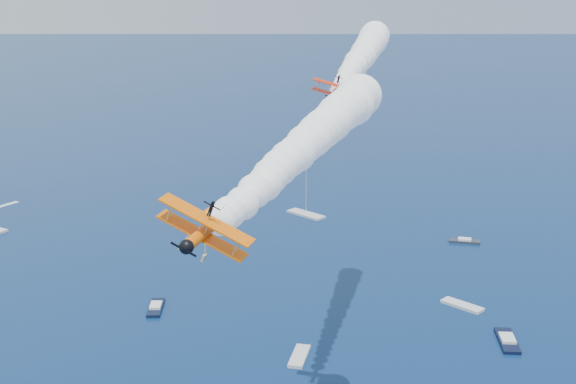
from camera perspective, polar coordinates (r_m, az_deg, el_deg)
biplane_lead at (r=115.05m, az=3.56°, el=7.44°), size 10.03×10.52×6.48m
biplane_trail at (r=65.21m, az=-6.25°, el=-2.94°), size 11.73×12.61×8.70m
smoke_trail_lead at (r=142.00m, az=5.39°, el=9.86°), size 58.28×57.18×10.49m
smoke_trail_trail at (r=89.44m, az=1.48°, el=3.72°), size 58.09×52.90×10.49m
spectator_boats at (r=175.31m, az=-17.76°, el=-9.97°), size 232.92×167.03×0.70m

